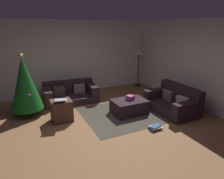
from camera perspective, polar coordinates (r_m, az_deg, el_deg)
ground_plane at (r=4.94m, az=-2.21°, el=-11.04°), size 6.40×6.40×0.00m
rear_partition at (r=7.40m, az=-12.32°, el=8.94°), size 6.40×0.12×2.60m
corner_partition at (r=6.37m, az=24.60°, el=6.39°), size 0.12×6.40×2.60m
couch_left at (r=6.74m, az=-11.97°, el=-1.10°), size 1.74×1.09×0.64m
couch_right at (r=6.06m, az=17.35°, el=-3.37°), size 0.93×1.52×0.75m
ottoman at (r=5.68m, az=5.00°, el=-4.92°), size 0.95×0.67×0.39m
gift_box at (r=5.63m, az=5.29°, el=-2.34°), size 0.23×0.24×0.12m
tv_remote at (r=5.64m, az=4.76°, el=-2.84°), size 0.09×0.17×0.02m
christmas_tree at (r=5.81m, az=-23.80°, el=1.52°), size 0.86×0.86×1.71m
side_table at (r=5.35m, az=-14.32°, el=-5.93°), size 0.52×0.44×0.56m
laptop at (r=5.17m, az=-14.61°, el=-2.80°), size 0.38×0.43×0.17m
book_stack at (r=4.98m, az=12.36°, el=-10.59°), size 0.31×0.23×0.10m
corner_lamp at (r=8.06m, az=7.77°, el=10.02°), size 0.36×0.36×1.56m
area_rug at (r=5.76m, az=4.95°, el=-6.69°), size 2.60×2.00×0.01m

